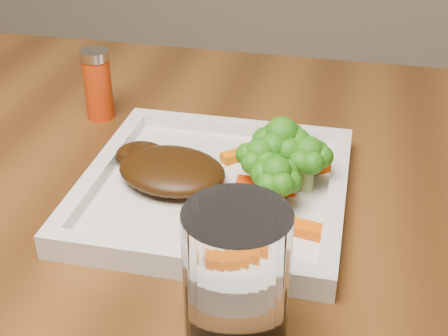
% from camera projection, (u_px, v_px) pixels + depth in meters
% --- Properties ---
extents(plate, '(0.27, 0.27, 0.01)m').
position_uv_depth(plate, '(215.00, 192.00, 0.66)').
color(plate, silver).
rests_on(plate, dining_table).
extents(steak, '(0.13, 0.11, 0.03)m').
position_uv_depth(steak, '(172.00, 170.00, 0.65)').
color(steak, '#392008').
rests_on(steak, plate).
extents(broccoli_0, '(0.09, 0.09, 0.07)m').
position_uv_depth(broccoli_0, '(281.00, 150.00, 0.65)').
color(broccoli_0, '#2A6C12').
rests_on(broccoli_0, plate).
extents(broccoli_1, '(0.06, 0.06, 0.06)m').
position_uv_depth(broccoli_1, '(308.00, 162.00, 0.63)').
color(broccoli_1, '#307213').
rests_on(broccoli_1, plate).
extents(broccoli_2, '(0.07, 0.07, 0.06)m').
position_uv_depth(broccoli_2, '(276.00, 185.00, 0.60)').
color(broccoli_2, '#247A14').
rests_on(broccoli_2, plate).
extents(broccoli_3, '(0.06, 0.06, 0.06)m').
position_uv_depth(broccoli_3, '(259.00, 163.00, 0.64)').
color(broccoli_3, '#136711').
rests_on(broccoli_3, plate).
extents(carrot_0, '(0.06, 0.02, 0.01)m').
position_uv_depth(carrot_0, '(237.00, 237.00, 0.57)').
color(carrot_0, '#CC4F03').
rests_on(carrot_0, plate).
extents(carrot_1, '(0.06, 0.03, 0.01)m').
position_uv_depth(carrot_1, '(304.00, 229.00, 0.58)').
color(carrot_1, '#D65403').
rests_on(carrot_1, plate).
extents(carrot_2, '(0.02, 0.05, 0.01)m').
position_uv_depth(carrot_2, '(217.00, 212.00, 0.61)').
color(carrot_2, '#FF1804').
rests_on(carrot_2, plate).
extents(carrot_3, '(0.05, 0.04, 0.01)m').
position_uv_depth(carrot_3, '(312.00, 168.00, 0.68)').
color(carrot_3, '#E95403').
rests_on(carrot_3, plate).
extents(carrot_4, '(0.05, 0.05, 0.01)m').
position_uv_depth(carrot_4, '(243.00, 153.00, 0.70)').
color(carrot_4, '#D66703').
rests_on(carrot_4, plate).
extents(carrot_5, '(0.02, 0.06, 0.01)m').
position_uv_depth(carrot_5, '(280.00, 204.00, 0.62)').
color(carrot_5, '#E55B03').
rests_on(carrot_5, plate).
extents(carrot_6, '(0.06, 0.02, 0.01)m').
position_uv_depth(carrot_6, '(266.00, 185.00, 0.65)').
color(carrot_6, red).
rests_on(carrot_6, plate).
extents(spice_shaker, '(0.04, 0.04, 0.09)m').
position_uv_depth(spice_shaker, '(98.00, 85.00, 0.80)').
color(spice_shaker, '#B4310A').
rests_on(spice_shaker, dining_table).
extents(drinking_glass, '(0.10, 0.10, 0.12)m').
position_uv_depth(drinking_glass, '(236.00, 280.00, 0.46)').
color(drinking_glass, white).
rests_on(drinking_glass, dining_table).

